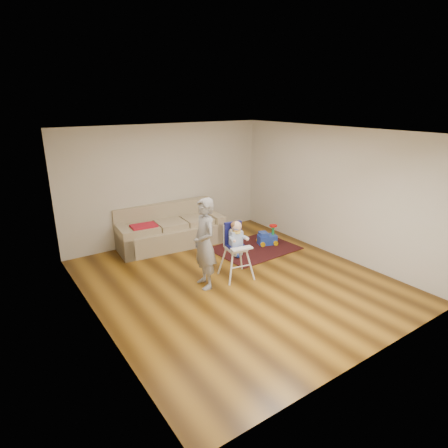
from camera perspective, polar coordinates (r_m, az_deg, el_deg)
ground at (r=7.05m, az=1.86°, el=-8.59°), size 5.50×5.50×0.00m
room_envelope at (r=6.84m, az=-0.60°, el=7.25°), size 5.04×5.52×2.72m
sofa at (r=8.60m, az=-8.23°, el=-0.32°), size 2.46×1.18×0.92m
side_table at (r=8.56m, az=-13.73°, el=-2.14°), size 0.54×0.54×0.54m
area_rug at (r=8.49m, az=4.73°, el=-3.72°), size 1.84×1.42×0.01m
ride_on_toy at (r=8.68m, az=6.62°, el=-1.63°), size 0.49×0.42×0.45m
toy_ball at (r=7.93m, az=2.15°, el=-4.68°), size 0.15×0.15×0.15m
high_chair at (r=6.96m, az=1.87°, el=-4.07°), size 0.60×0.60×1.12m
adult at (r=6.53m, az=-2.98°, el=-3.01°), size 0.47×0.64×1.63m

